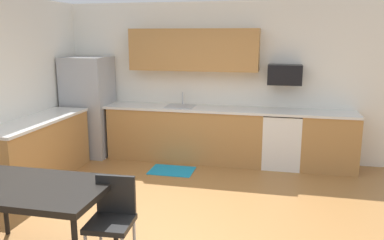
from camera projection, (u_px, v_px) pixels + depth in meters
The scene contains 16 objects.
ground_plane at pixel (173, 220), 4.64m from camera, with size 12.00×12.00×0.00m, color #9E6B38.
wall_back at pixel (213, 81), 6.88m from camera, with size 5.80×0.10×2.70m, color white.
cabinet_run_back at pixel (185, 134), 6.82m from camera, with size 2.67×0.60×0.90m, color #AD7A42.
cabinet_run_back_right at pixel (329, 142), 6.31m from camera, with size 0.88×0.60×0.90m, color #AD7A42.
cabinet_run_left at pixel (38, 152), 5.80m from camera, with size 0.60×2.00×0.90m, color #AD7A42.
countertop_back at pixel (209, 109), 6.64m from camera, with size 4.80×0.64×0.04m, color silver.
countertop_left at pixel (35, 121), 5.71m from camera, with size 0.64×2.00×0.04m, color silver.
upper_cabinets_back at pixel (194, 50), 6.62m from camera, with size 2.20×0.34×0.70m, color #AD7A42.
refrigerator at pixel (89, 107), 7.04m from camera, with size 0.76×0.70×1.77m, color #9EA0A5.
oven_range at pixel (282, 140), 6.47m from camera, with size 0.60×0.60×0.91m.
microwave at pixel (285, 75), 6.34m from camera, with size 0.54×0.36×0.32m, color black.
sink_basin at pixel (180, 110), 6.75m from camera, with size 0.48×0.40×0.14m, color #A5A8AD.
sink_faucet at pixel (183, 99), 6.89m from camera, with size 0.02×0.02×0.24m, color #B2B5BA.
dining_table at pixel (32, 192), 3.66m from camera, with size 1.40×0.90×0.77m.
chair_near_table at pixel (113, 215), 3.64m from camera, with size 0.43×0.43×0.85m.
floor_mat at pixel (172, 171), 6.31m from camera, with size 0.70×0.50×0.01m, color #198CBF.
Camera 1 is at (1.17, -4.13, 2.13)m, focal length 36.69 mm.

